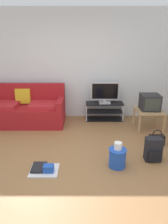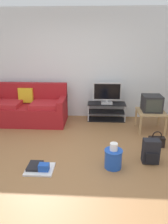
{
  "view_description": "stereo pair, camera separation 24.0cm",
  "coord_description": "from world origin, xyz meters",
  "px_view_note": "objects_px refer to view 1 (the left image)",
  "views": [
    {
      "loc": [
        0.23,
        -3.02,
        1.99
      ],
      "look_at": [
        0.24,
        0.92,
        0.62
      ],
      "focal_mm": 34.08,
      "sensor_mm": 36.0,
      "label": 1
    },
    {
      "loc": [
        0.47,
        -3.01,
        1.99
      ],
      "look_at": [
        0.24,
        0.92,
        0.62
      ],
      "focal_mm": 34.08,
      "sensor_mm": 36.0,
      "label": 2
    }
  ],
  "objects_px": {
    "cleaning_bucket": "(117,156)",
    "floor_tray": "(43,169)",
    "tv_stand": "(103,111)",
    "crt_tv": "(149,102)",
    "couch": "(25,110)",
    "handbag": "(156,139)",
    "flat_tv": "(104,93)",
    "backpack": "(152,149)",
    "side_table": "(148,112)"
  },
  "relations": [
    {
      "from": "side_table",
      "to": "handbag",
      "type": "distance_m",
      "value": 0.84
    },
    {
      "from": "cleaning_bucket",
      "to": "floor_tray",
      "type": "xyz_separation_m",
      "value": [
        -1.17,
        -0.15,
        -0.14
      ]
    },
    {
      "from": "cleaning_bucket",
      "to": "floor_tray",
      "type": "distance_m",
      "value": 1.19
    },
    {
      "from": "tv_stand",
      "to": "cleaning_bucket",
      "type": "distance_m",
      "value": 2.15
    },
    {
      "from": "side_table",
      "to": "backpack",
      "type": "height_order",
      "value": "side_table"
    },
    {
      "from": "couch",
      "to": "crt_tv",
      "type": "bearing_deg",
      "value": -6.62
    },
    {
      "from": "flat_tv",
      "to": "handbag",
      "type": "relative_size",
      "value": 2.18
    },
    {
      "from": "side_table",
      "to": "crt_tv",
      "type": "relative_size",
      "value": 1.45
    },
    {
      "from": "side_table",
      "to": "tv_stand",
      "type": "bearing_deg",
      "value": 148.15
    },
    {
      "from": "backpack",
      "to": "cleaning_bucket",
      "type": "bearing_deg",
      "value": -145.39
    },
    {
      "from": "side_table",
      "to": "floor_tray",
      "type": "relative_size",
      "value": 1.35
    },
    {
      "from": "tv_stand",
      "to": "crt_tv",
      "type": "xyz_separation_m",
      "value": [
        0.96,
        -0.58,
        0.41
      ]
    },
    {
      "from": "cleaning_bucket",
      "to": "flat_tv",
      "type": "bearing_deg",
      "value": 90.58
    },
    {
      "from": "tv_stand",
      "to": "flat_tv",
      "type": "bearing_deg",
      "value": -90.0
    },
    {
      "from": "tv_stand",
      "to": "backpack",
      "type": "height_order",
      "value": "tv_stand"
    },
    {
      "from": "couch",
      "to": "backpack",
      "type": "bearing_deg",
      "value": -33.41
    },
    {
      "from": "couch",
      "to": "handbag",
      "type": "height_order",
      "value": "couch"
    },
    {
      "from": "tv_stand",
      "to": "crt_tv",
      "type": "relative_size",
      "value": 2.3
    },
    {
      "from": "tv_stand",
      "to": "backpack",
      "type": "bearing_deg",
      "value": -71.47
    },
    {
      "from": "couch",
      "to": "cleaning_bucket",
      "type": "bearing_deg",
      "value": -44.05
    },
    {
      "from": "tv_stand",
      "to": "backpack",
      "type": "xyz_separation_m",
      "value": [
        0.66,
        -1.96,
        -0.02
      ]
    },
    {
      "from": "couch",
      "to": "cleaning_bucket",
      "type": "distance_m",
      "value": 2.74
    },
    {
      "from": "handbag",
      "to": "crt_tv",
      "type": "bearing_deg",
      "value": 86.47
    },
    {
      "from": "flat_tv",
      "to": "floor_tray",
      "type": "bearing_deg",
      "value": -116.89
    },
    {
      "from": "flat_tv",
      "to": "backpack",
      "type": "height_order",
      "value": "flat_tv"
    },
    {
      "from": "flat_tv",
      "to": "backpack",
      "type": "relative_size",
      "value": 1.67
    },
    {
      "from": "handbag",
      "to": "cleaning_bucket",
      "type": "xyz_separation_m",
      "value": [
        -0.89,
        -0.76,
        0.07
      ]
    },
    {
      "from": "couch",
      "to": "tv_stand",
      "type": "bearing_deg",
      "value": 7.14
    },
    {
      "from": "tv_stand",
      "to": "floor_tray",
      "type": "distance_m",
      "value": 2.57
    },
    {
      "from": "handbag",
      "to": "floor_tray",
      "type": "height_order",
      "value": "handbag"
    },
    {
      "from": "crt_tv",
      "to": "backpack",
      "type": "relative_size",
      "value": 0.99
    },
    {
      "from": "couch",
      "to": "flat_tv",
      "type": "bearing_deg",
      "value": 6.49
    },
    {
      "from": "side_table",
      "to": "flat_tv",
      "type": "bearing_deg",
      "value": 149.13
    },
    {
      "from": "flat_tv",
      "to": "backpack",
      "type": "bearing_deg",
      "value": -71.27
    },
    {
      "from": "tv_stand",
      "to": "cleaning_bucket",
      "type": "bearing_deg",
      "value": -89.43
    },
    {
      "from": "handbag",
      "to": "cleaning_bucket",
      "type": "bearing_deg",
      "value": -139.52
    },
    {
      "from": "tv_stand",
      "to": "handbag",
      "type": "relative_size",
      "value": 2.97
    },
    {
      "from": "couch",
      "to": "floor_tray",
      "type": "height_order",
      "value": "couch"
    },
    {
      "from": "backpack",
      "to": "handbag",
      "type": "height_order",
      "value": "backpack"
    },
    {
      "from": "couch",
      "to": "side_table",
      "type": "relative_size",
      "value": 3.14
    },
    {
      "from": "couch",
      "to": "side_table",
      "type": "xyz_separation_m",
      "value": [
        2.91,
        -0.35,
        0.05
      ]
    },
    {
      "from": "tv_stand",
      "to": "floor_tray",
      "type": "relative_size",
      "value": 2.14
    },
    {
      "from": "couch",
      "to": "backpack",
      "type": "xyz_separation_m",
      "value": [
        2.6,
        -1.72,
        -0.15
      ]
    },
    {
      "from": "floor_tray",
      "to": "crt_tv",
      "type": "bearing_deg",
      "value": 39.04
    },
    {
      "from": "flat_tv",
      "to": "backpack",
      "type": "xyz_separation_m",
      "value": [
        0.66,
        -1.94,
        -0.5
      ]
    },
    {
      "from": "crt_tv",
      "to": "backpack",
      "type": "bearing_deg",
      "value": -102.41
    },
    {
      "from": "tv_stand",
      "to": "crt_tv",
      "type": "bearing_deg",
      "value": -31.15
    },
    {
      "from": "couch",
      "to": "floor_tray",
      "type": "xyz_separation_m",
      "value": [
        0.79,
        -2.05,
        -0.31
      ]
    },
    {
      "from": "tv_stand",
      "to": "side_table",
      "type": "relative_size",
      "value": 1.59
    },
    {
      "from": "handbag",
      "to": "tv_stand",
      "type": "bearing_deg",
      "value": 123.29
    }
  ]
}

